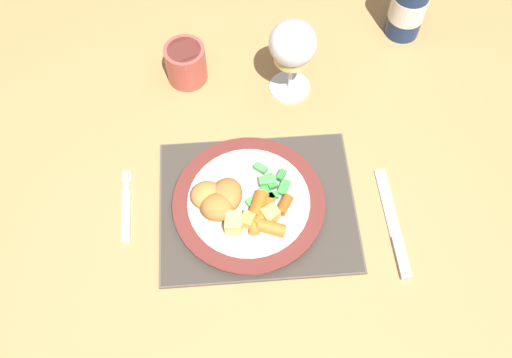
% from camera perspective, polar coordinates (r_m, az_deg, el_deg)
% --- Properties ---
extents(ground_plane, '(6.00, 6.00, 0.00)m').
position_cam_1_polar(ground_plane, '(1.66, 0.78, -12.61)').
color(ground_plane, '#4C4238').
extents(dining_table, '(1.57, 1.05, 0.74)m').
position_cam_1_polar(dining_table, '(1.04, 1.22, -1.82)').
color(dining_table, '#AD7F4C').
rests_on(dining_table, ground).
extents(placemat, '(0.32, 0.26, 0.01)m').
position_cam_1_polar(placemat, '(0.95, 0.14, -2.67)').
color(placemat, brown).
rests_on(placemat, dining_table).
extents(dinner_plate, '(0.25, 0.25, 0.02)m').
position_cam_1_polar(dinner_plate, '(0.93, -0.72, -2.45)').
color(dinner_plate, silver).
rests_on(dinner_plate, placemat).
extents(breaded_croquettes, '(0.10, 0.09, 0.04)m').
position_cam_1_polar(breaded_croquettes, '(0.91, -3.87, -2.03)').
color(breaded_croquettes, '#A87033').
rests_on(breaded_croquettes, dinner_plate).
extents(green_beans_pile, '(0.08, 0.09, 0.02)m').
position_cam_1_polar(green_beans_pile, '(0.93, 1.30, -0.96)').
color(green_beans_pile, green).
rests_on(green_beans_pile, dinner_plate).
extents(glazed_carrots, '(0.08, 0.08, 0.02)m').
position_cam_1_polar(glazed_carrots, '(0.90, 0.99, -3.54)').
color(glazed_carrots, orange).
rests_on(glazed_carrots, dinner_plate).
extents(fork, '(0.02, 0.13, 0.01)m').
position_cam_1_polar(fork, '(0.97, -12.86, -3.06)').
color(fork, silver).
rests_on(fork, dining_table).
extents(table_knife, '(0.02, 0.20, 0.01)m').
position_cam_1_polar(table_knife, '(0.95, 13.71, -5.13)').
color(table_knife, silver).
rests_on(table_knife, dining_table).
extents(wine_glass, '(0.08, 0.08, 0.16)m').
position_cam_1_polar(wine_glass, '(1.00, 3.69, 13.07)').
color(wine_glass, silver).
rests_on(wine_glass, dining_table).
extents(roast_potatoes, '(0.09, 0.04, 0.03)m').
position_cam_1_polar(roast_potatoes, '(0.90, -0.52, -4.03)').
color(roast_potatoes, gold).
rests_on(roast_potatoes, dinner_plate).
extents(drinking_cup, '(0.08, 0.08, 0.08)m').
position_cam_1_polar(drinking_cup, '(1.08, -7.03, 11.47)').
color(drinking_cup, '#B24C42').
rests_on(drinking_cup, dining_table).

